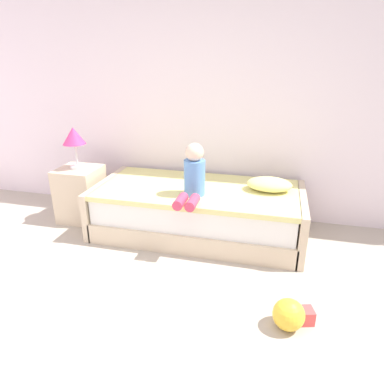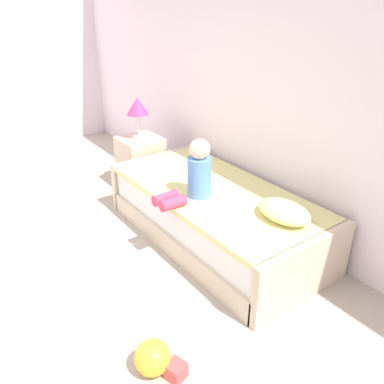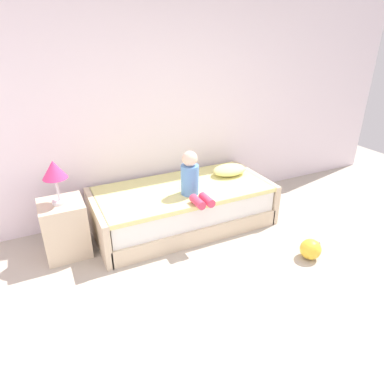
{
  "view_description": "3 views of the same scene",
  "coord_description": "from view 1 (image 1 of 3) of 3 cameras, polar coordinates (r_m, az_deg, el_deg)",
  "views": [
    {
      "loc": [
        0.73,
        -1.16,
        1.73
      ],
      "look_at": [
        0.01,
        1.75,
        0.55
      ],
      "focal_mm": 32.2,
      "sensor_mm": 36.0,
      "label": 1
    },
    {
      "loc": [
        2.36,
        0.03,
        2.01
      ],
      "look_at": [
        0.01,
        1.75,
        0.55
      ],
      "focal_mm": 36.61,
      "sensor_mm": 36.0,
      "label": 2
    },
    {
      "loc": [
        -1.47,
        -1.29,
        2.17
      ],
      "look_at": [
        0.01,
        1.75,
        0.55
      ],
      "focal_mm": 31.65,
      "sensor_mm": 36.0,
      "label": 3
    }
  ],
  "objects": [
    {
      "name": "wall_rear",
      "position": [
        3.84,
        3.15,
        17.25
      ],
      "size": [
        7.2,
        0.1,
        2.9
      ],
      "primitive_type": "cube",
      "color": "white",
      "rests_on": "ground"
    },
    {
      "name": "bed",
      "position": [
        3.57,
        0.98,
        -3.11
      ],
      "size": [
        2.11,
        1.0,
        0.5
      ],
      "color": "beige",
      "rests_on": "ground"
    },
    {
      "name": "nightstand",
      "position": [
        4.05,
        -17.91,
        -0.29
      ],
      "size": [
        0.44,
        0.44,
        0.6
      ],
      "primitive_type": "cube",
      "color": "beige",
      "rests_on": "ground"
    },
    {
      "name": "table_lamp",
      "position": [
        3.87,
        -18.99,
        8.48
      ],
      "size": [
        0.24,
        0.24,
        0.45
      ],
      "color": "silver",
      "rests_on": "nightstand"
    },
    {
      "name": "child_figure",
      "position": [
        3.19,
        0.22,
        2.71
      ],
      "size": [
        0.2,
        0.51,
        0.5
      ],
      "color": "#598CD1",
      "rests_on": "bed"
    },
    {
      "name": "pillow",
      "position": [
        3.47,
        12.69,
        1.26
      ],
      "size": [
        0.44,
        0.3,
        0.13
      ],
      "primitive_type": "ellipsoid",
      "color": "#F2E58C",
      "rests_on": "bed"
    },
    {
      "name": "toy_ball",
      "position": [
        2.55,
        15.71,
        -18.96
      ],
      "size": [
        0.22,
        0.22,
        0.22
      ],
      "primitive_type": "sphere",
      "color": "yellow",
      "rests_on": "ground"
    },
    {
      "name": "toy_block",
      "position": [
        2.66,
        18.24,
        -18.87
      ],
      "size": [
        0.13,
        0.13,
        0.11
      ],
      "primitive_type": "cube",
      "rotation": [
        0.0,
        0.0,
        1.86
      ],
      "color": "#E54C4C",
      "rests_on": "ground"
    }
  ]
}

